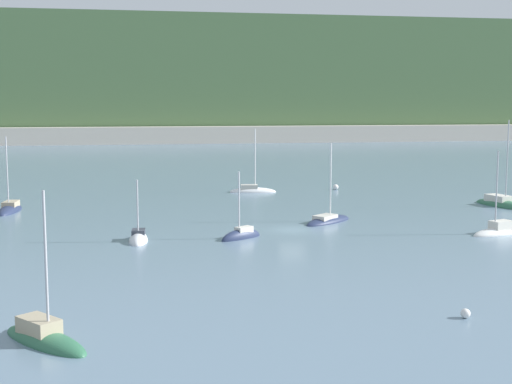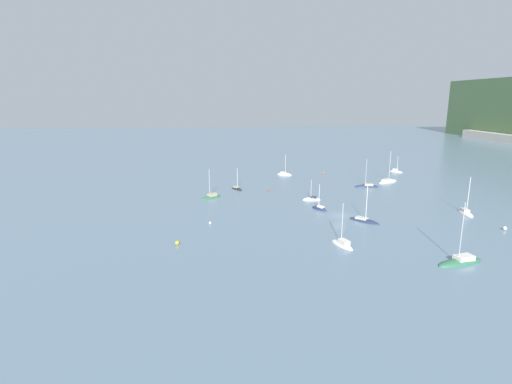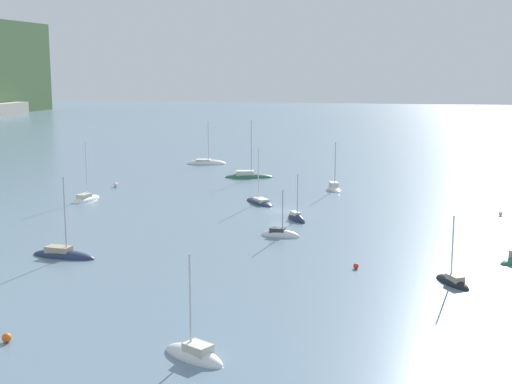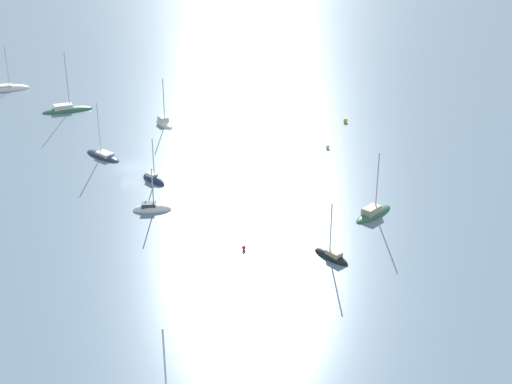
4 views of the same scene
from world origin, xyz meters
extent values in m
plane|color=slate|center=(0.00, 0.00, 0.00)|extent=(600.00, 600.00, 0.00)
cube|color=#4C6B42|center=(0.00, 182.30, 19.47)|extent=(424.60, 63.44, 38.95)
cube|color=beige|center=(0.00, 147.08, 2.50)|extent=(360.91, 6.00, 5.01)
ellipsoid|color=white|center=(1.23, 29.36, 0.00)|extent=(6.54, 2.69, 1.32)
cube|color=beige|center=(0.73, 29.43, 0.70)|extent=(2.44, 1.60, 0.67)
cylinder|color=silver|center=(1.55, 29.32, 4.50)|extent=(0.14, 0.14, 8.28)
ellipsoid|color=#232D4C|center=(4.67, 3.86, 0.00)|extent=(6.76, 6.16, 1.28)
cube|color=beige|center=(4.24, 3.49, 0.58)|extent=(2.90, 2.77, 0.46)
cylinder|color=silver|center=(4.94, 4.08, 4.23)|extent=(0.14, 0.14, 7.76)
ellipsoid|color=#2D6647|center=(-19.77, -29.32, 0.00)|extent=(5.64, 6.35, 1.25)
cube|color=tan|center=(-20.10, -28.91, 0.77)|extent=(2.53, 2.69, 0.86)
cylinder|color=#B2B2B7|center=(-19.56, -29.58, 4.12)|extent=(0.14, 0.14, 7.55)
ellipsoid|color=white|center=(18.38, -5.36, 0.00)|extent=(6.09, 3.58, 1.23)
cube|color=silver|center=(18.82, -5.20, 0.78)|extent=(2.39, 1.86, 0.88)
cylinder|color=#B2B2B7|center=(18.10, -5.45, 4.06)|extent=(0.14, 0.14, 7.45)
ellipsoid|color=#232D4C|center=(-28.74, 17.12, 0.00)|extent=(2.71, 7.39, 1.49)
cube|color=tan|center=(-28.69, 17.70, 0.75)|extent=(1.67, 2.72, 0.67)
cylinder|color=#B2B2B7|center=(-28.78, 16.76, 4.43)|extent=(0.14, 0.14, 8.05)
ellipsoid|color=#2D6647|center=(28.07, 11.06, 0.00)|extent=(4.49, 8.97, 1.54)
cube|color=silver|center=(27.91, 11.73, 0.84)|extent=(2.45, 3.43, 0.83)
cylinder|color=#B2B2B7|center=(28.18, 10.64, 5.30)|extent=(0.14, 0.14, 9.75)
ellipsoid|color=#232D4C|center=(-5.53, -3.34, 0.00)|extent=(4.45, 3.54, 1.74)
cube|color=silver|center=(-5.23, -3.13, 0.76)|extent=(1.83, 1.61, 0.56)
cylinder|color=silver|center=(-5.72, -3.47, 3.29)|extent=(0.14, 0.14, 5.61)
ellipsoid|color=silver|center=(-14.69, -3.04, 0.00)|extent=(1.94, 4.78, 1.58)
cube|color=#333842|center=(-14.66, -2.66, 0.72)|extent=(1.25, 1.76, 0.56)
cylinder|color=#B2B2B7|center=(-14.71, -3.27, 2.97)|extent=(0.14, 0.14, 5.06)
sphere|color=white|center=(13.19, 30.01, 0.38)|extent=(0.76, 0.76, 0.76)
sphere|color=white|center=(3.36, -29.23, 0.28)|extent=(0.56, 0.56, 0.56)
camera|label=1|loc=(-15.31, -65.89, 12.23)|focal=50.00mm
camera|label=2|loc=(84.37, -27.64, 25.74)|focal=28.00mm
camera|label=3|loc=(-93.96, -18.40, 19.36)|focal=50.00mm
camera|label=4|loc=(-94.01, -4.41, 36.96)|focal=50.00mm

